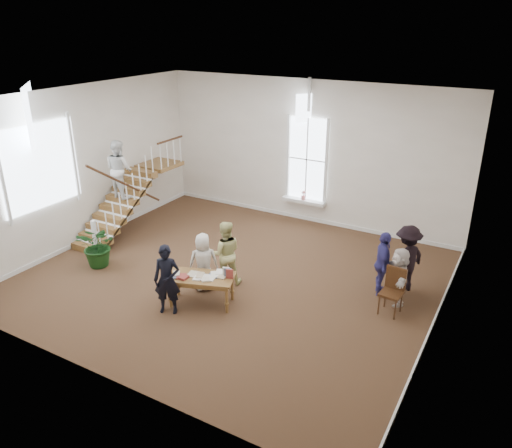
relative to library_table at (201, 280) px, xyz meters
The scene contains 12 objects.
ground 1.62m from the library_table, 92.74° to the left, with size 10.00×10.00×0.00m, color #45291B.
room_shell 5.89m from the library_table, 90.69° to the left, with size 10.49×10.00×10.00m.
staircase 5.05m from the library_table, 153.12° to the left, with size 1.10×4.10×2.92m.
library_table is the anchor object (origin of this frame).
police_officer 0.81m from the library_table, 124.76° to the right, with size 0.60×0.39×1.64m, color black.
elderly_woman 0.70m from the library_table, 119.92° to the left, with size 0.71×0.46×1.46m, color beige.
person_yellow 1.12m from the library_table, 92.49° to the left, with size 0.81×0.63×1.66m, color #CAC87E.
woman_cluster_a 4.29m from the library_table, 35.64° to the left, with size 0.94×0.39×1.61m, color navy.
woman_cluster_b 4.92m from the library_table, 36.88° to the left, with size 1.10×0.63×1.70m, color black.
woman_cluster_c 4.55m from the library_table, 30.32° to the left, with size 1.29×0.41×1.39m, color silver.
floor_plant 3.48m from the library_table, behind, with size 1.05×0.91×1.16m, color #133912.
side_chair 4.35m from the library_table, 25.24° to the left, with size 0.51×0.51×1.07m.
Camera 1 is at (6.14, -9.61, 6.21)m, focal length 35.00 mm.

